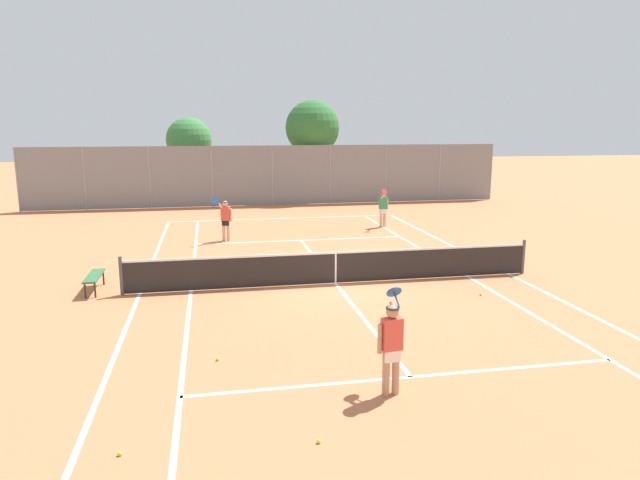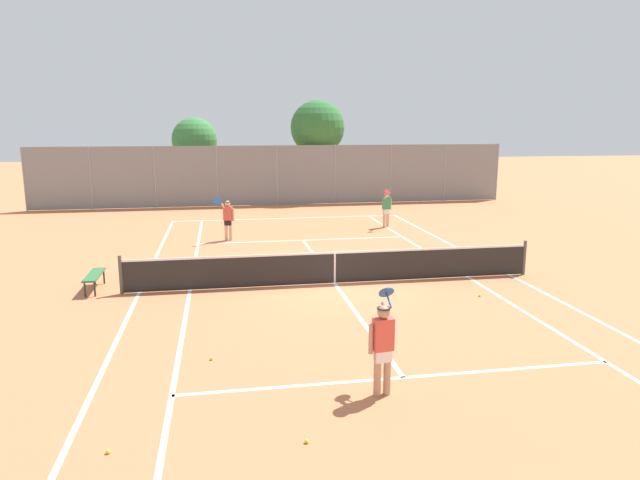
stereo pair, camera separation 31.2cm
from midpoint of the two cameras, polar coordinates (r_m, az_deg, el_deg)
ground_plane at (r=16.68m, az=1.03°, el=-4.36°), size 120.00×120.00×0.00m
court_line_markings at (r=16.68m, az=1.03°, el=-4.35°), size 11.10×23.90×0.01m
tennis_net at (r=16.54m, az=1.03°, el=-2.66°), size 12.00×0.10×1.07m
player_near_side at (r=9.85m, az=6.24°, el=-10.22°), size 0.61×0.78×1.77m
player_far_left at (r=22.87m, az=-9.83°, el=2.20°), size 0.81×0.70×1.77m
player_far_right at (r=25.75m, az=5.99°, el=3.34°), size 0.55×0.83×1.77m
loose_tennis_ball_0 at (r=16.06m, az=15.23°, el=-5.28°), size 0.07×0.07×0.07m
loose_tennis_ball_2 at (r=11.63m, az=-10.98°, el=-11.62°), size 0.07×0.07×0.07m
loose_tennis_ball_3 at (r=8.80m, az=-1.19°, el=-19.47°), size 0.07×0.07×0.07m
loose_tennis_ball_4 at (r=9.02m, az=-20.38°, el=-19.39°), size 0.07×0.07×0.07m
courtside_bench at (r=17.06m, az=-22.15°, el=-3.44°), size 0.36×1.50×0.47m
back_fence at (r=32.71m, az=-5.07°, el=6.46°), size 26.98×0.08×3.40m
tree_behind_left at (r=35.28m, az=-13.15°, el=9.58°), size 2.68×2.68×4.97m
tree_behind_right at (r=34.62m, az=-1.08°, el=11.04°), size 3.23×3.23×5.97m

